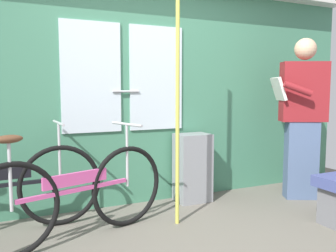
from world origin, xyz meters
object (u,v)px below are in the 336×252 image
Objects in this scene: passenger_reading_newspaper at (302,115)px; handrail_pole at (178,97)px; trash_bin_by_wall at (193,168)px; bicycle_near_door at (75,195)px.

passenger_reading_newspaper is 1.63m from handrail_pole.
handrail_pole reaches higher than trash_bin_by_wall.
passenger_reading_newspaper is 2.39× the size of trash_bin_by_wall.
passenger_reading_newspaper is 0.77× the size of handrail_pole.
passenger_reading_newspaper is at bearing -14.32° from bicycle_near_door.
bicycle_near_door is 0.93× the size of passenger_reading_newspaper.
handrail_pole is at bearing 30.48° from passenger_reading_newspaper.
passenger_reading_newspaper is at bearing 4.24° from handrail_pole.
bicycle_near_door is 0.72× the size of handrail_pole.
bicycle_near_door is at bearing 28.90° from passenger_reading_newspaper.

